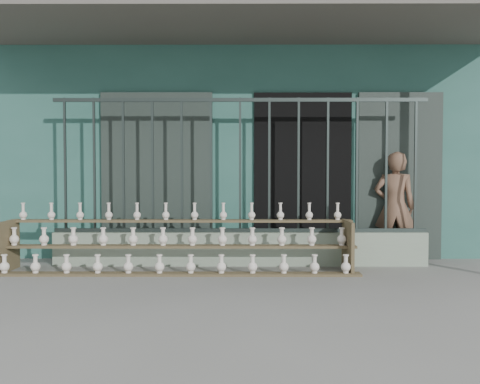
{
  "coord_description": "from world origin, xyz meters",
  "views": [
    {
      "loc": [
        0.02,
        -4.97,
        1.21
      ],
      "look_at": [
        0.0,
        1.0,
        1.0
      ],
      "focal_mm": 35.0,
      "sensor_mm": 36.0,
      "label": 1
    }
  ],
  "objects": [
    {
      "name": "ground",
      "position": [
        0.0,
        0.0,
        0.0
      ],
      "size": [
        60.0,
        60.0,
        0.0
      ],
      "primitive_type": "plane",
      "color": "slate"
    },
    {
      "name": "workshop_building",
      "position": [
        0.0,
        4.23,
        1.62
      ],
      "size": [
        7.4,
        6.6,
        3.21
      ],
      "color": "#2C5E53",
      "rests_on": "ground"
    },
    {
      "name": "parapet_wall",
      "position": [
        0.0,
        1.3,
        0.23
      ],
      "size": [
        5.0,
        0.2,
        0.45
      ],
      "primitive_type": "cube",
      "color": "gray",
      "rests_on": "ground"
    },
    {
      "name": "security_fence",
      "position": [
        -0.0,
        1.3,
        1.35
      ],
      "size": [
        5.0,
        0.04,
        1.8
      ],
      "color": "#283330",
      "rests_on": "parapet_wall"
    },
    {
      "name": "shelf_rack",
      "position": [
        -0.79,
        0.89,
        0.36
      ],
      "size": [
        4.5,
        0.68,
        0.85
      ],
      "color": "brown",
      "rests_on": "ground"
    },
    {
      "name": "elderly_woman",
      "position": [
        2.18,
        1.6,
        0.77
      ],
      "size": [
        0.62,
        0.47,
        1.54
      ],
      "primitive_type": "imported",
      "rotation": [
        0.0,
        0.0,
        2.94
      ],
      "color": "brown",
      "rests_on": "ground"
    }
  ]
}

